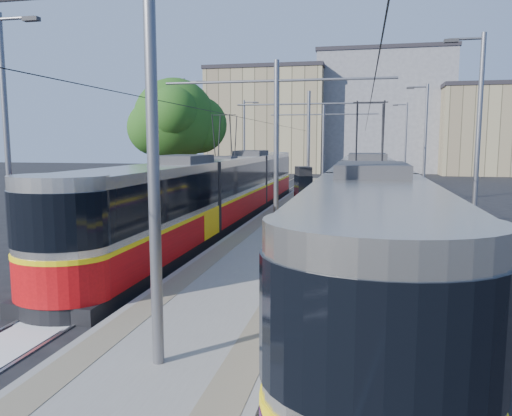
# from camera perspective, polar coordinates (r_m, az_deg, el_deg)

# --- Properties ---
(ground) EXTENTS (160.00, 160.00, 0.00)m
(ground) POSITION_cam_1_polar(r_m,az_deg,el_deg) (12.86, -3.92, -11.10)
(ground) COLOR black
(ground) RESTS_ON ground
(platform) EXTENTS (4.00, 50.00, 0.30)m
(platform) POSITION_cam_1_polar(r_m,az_deg,el_deg) (29.18, 5.28, -0.32)
(platform) COLOR gray
(platform) RESTS_ON ground
(tactile_strip_left) EXTENTS (0.70, 50.00, 0.01)m
(tactile_strip_left) POSITION_cam_1_polar(r_m,az_deg,el_deg) (29.37, 2.47, 0.06)
(tactile_strip_left) COLOR gray
(tactile_strip_left) RESTS_ON platform
(tactile_strip_right) EXTENTS (0.70, 50.00, 0.01)m
(tactile_strip_right) POSITION_cam_1_polar(r_m,az_deg,el_deg) (29.03, 8.13, -0.10)
(tactile_strip_right) COLOR gray
(tactile_strip_right) RESTS_ON platform
(rails) EXTENTS (8.71, 70.00, 0.03)m
(rails) POSITION_cam_1_polar(r_m,az_deg,el_deg) (29.20, 5.28, -0.58)
(rails) COLOR gray
(rails) RESTS_ON ground
(track_arrow) EXTENTS (1.20, 5.00, 0.01)m
(track_arrow) POSITION_cam_1_polar(r_m,az_deg,el_deg) (11.89, -25.66, -13.40)
(track_arrow) COLOR silver
(track_arrow) RESTS_ON ground
(tram_left) EXTENTS (2.43, 31.12, 5.50)m
(tram_left) POSITION_cam_1_polar(r_m,az_deg,el_deg) (26.09, -3.53, 2.21)
(tram_left) COLOR black
(tram_left) RESTS_ON ground
(tram_right) EXTENTS (2.43, 28.50, 5.50)m
(tram_right) POSITION_cam_1_polar(r_m,az_deg,el_deg) (18.37, 12.64, 0.30)
(tram_right) COLOR black
(tram_right) RESTS_ON ground
(catenary) EXTENTS (9.20, 70.00, 7.00)m
(catenary) POSITION_cam_1_polar(r_m,az_deg,el_deg) (26.09, 4.65, 8.40)
(catenary) COLOR slate
(catenary) RESTS_ON platform
(street_lamps) EXTENTS (15.18, 38.22, 8.00)m
(street_lamps) POSITION_cam_1_polar(r_m,az_deg,el_deg) (32.89, 6.20, 7.59)
(street_lamps) COLOR slate
(street_lamps) RESTS_ON ground
(shelter) EXTENTS (1.06, 1.34, 2.58)m
(shelter) POSITION_cam_1_polar(r_m,az_deg,el_deg) (25.77, 5.40, 2.00)
(shelter) COLOR black
(shelter) RESTS_ON platform
(tree) EXTENTS (5.50, 5.09, 8.00)m
(tree) POSITION_cam_1_polar(r_m,az_deg,el_deg) (31.46, -8.56, 9.79)
(tree) COLOR #382314
(tree) RESTS_ON ground
(building_left) EXTENTS (16.32, 12.24, 14.43)m
(building_left) POSITION_cam_1_polar(r_m,az_deg,el_deg) (73.02, 1.50, 9.94)
(building_left) COLOR #9B8E69
(building_left) RESTS_ON ground
(building_centre) EXTENTS (18.36, 14.28, 16.74)m
(building_centre) POSITION_cam_1_polar(r_m,az_deg,el_deg) (75.88, 14.25, 10.49)
(building_centre) COLOR gray
(building_centre) RESTS_ON ground
(building_right) EXTENTS (14.28, 10.20, 11.41)m
(building_right) POSITION_cam_1_polar(r_m,az_deg,el_deg) (71.69, 25.72, 8.04)
(building_right) COLOR #9B8E69
(building_right) RESTS_ON ground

